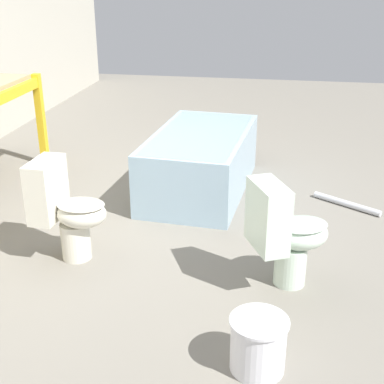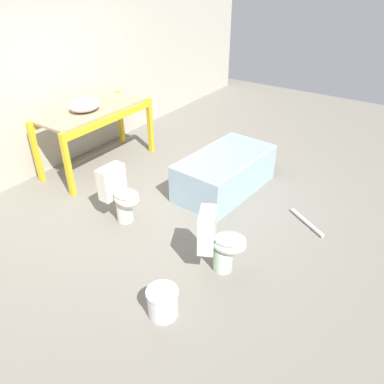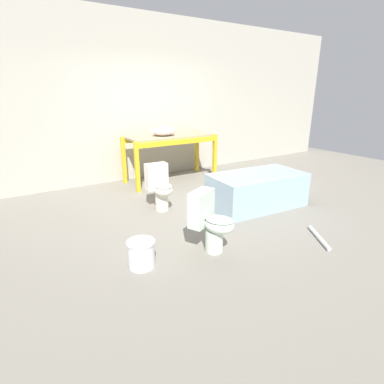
{
  "view_description": "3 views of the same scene",
  "coord_description": "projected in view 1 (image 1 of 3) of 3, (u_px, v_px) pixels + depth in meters",
  "views": [
    {
      "loc": [
        -3.71,
        -1.29,
        1.89
      ],
      "look_at": [
        -0.54,
        -0.74,
        0.52
      ],
      "focal_mm": 50.0,
      "sensor_mm": 36.0,
      "label": 1
    },
    {
      "loc": [
        -3.34,
        -2.8,
        2.8
      ],
      "look_at": [
        -0.44,
        -0.83,
        0.64
      ],
      "focal_mm": 35.0,
      "sensor_mm": 36.0,
      "label": 2
    },
    {
      "loc": [
        -2.56,
        -3.86,
        1.76
      ],
      "look_at": [
        -0.62,
        -0.8,
        0.54
      ],
      "focal_mm": 28.0,
      "sensor_mm": 36.0,
      "label": 3
    }
  ],
  "objects": [
    {
      "name": "loose_pipe",
      "position": [
        347.0,
        204.0,
        4.52
      ],
      "size": [
        0.37,
        0.54,
        0.05
      ],
      "color": "#B7B7BC",
      "rests_on": "ground_plane"
    },
    {
      "name": "ground_plane",
      "position": [
        114.0,
        219.0,
        4.3
      ],
      "size": [
        12.0,
        12.0,
        0.0
      ],
      "primitive_type": "plane",
      "color": "slate"
    },
    {
      "name": "toilet_near",
      "position": [
        285.0,
        233.0,
        3.29
      ],
      "size": [
        0.49,
        0.57,
        0.71
      ],
      "rotation": [
        0.0,
        0.0,
        0.45
      ],
      "color": "silver",
      "rests_on": "ground_plane"
    },
    {
      "name": "toilet_far",
      "position": [
        66.0,
        209.0,
        3.61
      ],
      "size": [
        0.35,
        0.5,
        0.71
      ],
      "rotation": [
        0.0,
        0.0,
        -0.04
      ],
      "color": "silver",
      "rests_on": "ground_plane"
    },
    {
      "name": "bathtub_main",
      "position": [
        200.0,
        158.0,
        4.75
      ],
      "size": [
        1.54,
        0.9,
        0.54
      ],
      "rotation": [
        0.0,
        0.0,
        -0.08
      ],
      "color": "#99B7CC",
      "rests_on": "ground_plane"
    },
    {
      "name": "bucket_white",
      "position": [
        258.0,
        343.0,
        2.66
      ],
      "size": [
        0.3,
        0.3,
        0.29
      ],
      "color": "silver",
      "rests_on": "ground_plane"
    }
  ]
}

